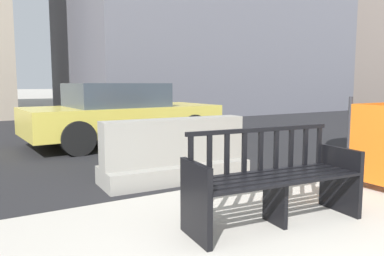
# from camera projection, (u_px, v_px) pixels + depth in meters

# --- Properties ---
(street_asphalt) EXTENTS (120.00, 12.00, 0.01)m
(street_asphalt) POSITION_uv_depth(u_px,v_px,m) (62.00, 134.00, 9.64)
(street_asphalt) COLOR black
(street_asphalt) RESTS_ON ground
(street_bench) EXTENTS (1.73, 0.68, 0.88)m
(street_bench) POSITION_uv_depth(u_px,v_px,m) (274.00, 182.00, 3.46)
(street_bench) COLOR black
(street_bench) RESTS_ON ground
(jersey_barrier_centre) EXTENTS (2.02, 0.75, 0.84)m
(jersey_barrier_centre) POSITION_uv_depth(u_px,v_px,m) (175.00, 155.00, 5.04)
(jersey_barrier_centre) COLOR gray
(jersey_barrier_centre) RESTS_ON ground
(car_taxi_near) EXTENTS (4.15, 2.09, 1.31)m
(car_taxi_near) POSITION_uv_depth(u_px,v_px,m) (121.00, 114.00, 8.10)
(car_taxi_near) COLOR #DBC64C
(car_taxi_near) RESTS_ON ground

